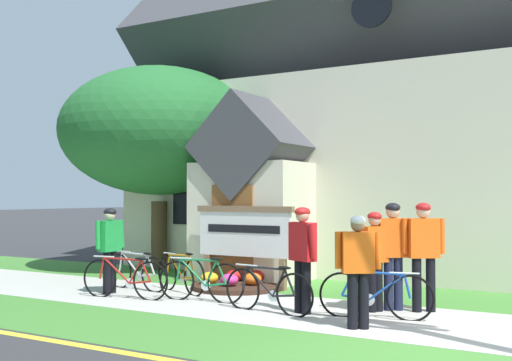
# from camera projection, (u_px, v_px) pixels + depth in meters

# --- Properties ---
(ground) EXTENTS (140.00, 140.00, 0.00)m
(ground) POSITION_uv_depth(u_px,v_px,m) (486.00, 304.00, 10.63)
(ground) COLOR #333335
(sidewalk_slab) EXTENTS (32.00, 2.66, 0.01)m
(sidewalk_slab) POSITION_uv_depth(u_px,v_px,m) (298.00, 311.00, 9.98)
(sidewalk_slab) COLOR #B7B5AD
(sidewalk_slab) RESTS_ON ground
(grass_verge) EXTENTS (32.00, 1.95, 0.01)m
(grass_verge) POSITION_uv_depth(u_px,v_px,m) (220.00, 339.00, 7.98)
(grass_verge) COLOR #427F33
(grass_verge) RESTS_ON ground
(church_lawn) EXTENTS (24.00, 2.29, 0.01)m
(church_lawn) POSITION_uv_depth(u_px,v_px,m) (354.00, 291.00, 12.12)
(church_lawn) COLOR #427F33
(church_lawn) RESTS_ON ground
(curb_paint_stripe) EXTENTS (28.00, 0.16, 0.01)m
(curb_paint_stripe) POSITION_uv_depth(u_px,v_px,m) (165.00, 360.00, 7.00)
(curb_paint_stripe) COLOR yellow
(curb_paint_stripe) RESTS_ON ground
(church_building) EXTENTS (14.56, 10.40, 12.29)m
(church_building) POSITION_uv_depth(u_px,v_px,m) (438.00, 97.00, 16.48)
(church_building) COLOR beige
(church_building) RESTS_ON ground
(church_sign) EXTENTS (2.28, 0.16, 1.66)m
(church_sign) POSITION_uv_depth(u_px,v_px,m) (244.00, 233.00, 12.60)
(church_sign) COLOR #7F6047
(church_sign) RESTS_ON ground
(flower_bed) EXTENTS (1.87, 1.87, 0.34)m
(flower_bed) POSITION_uv_depth(u_px,v_px,m) (237.00, 284.00, 12.38)
(flower_bed) COLOR #382319
(flower_bed) RESTS_ON ground
(bicycle_yellow) EXTENTS (1.72, 0.27, 0.79)m
(bicycle_yellow) POSITION_uv_depth(u_px,v_px,m) (268.00, 290.00, 9.79)
(bicycle_yellow) COLOR black
(bicycle_yellow) RESTS_ON ground
(bicycle_red) EXTENTS (1.70, 0.41, 0.78)m
(bicycle_red) POSITION_uv_depth(u_px,v_px,m) (375.00, 295.00, 9.33)
(bicycle_red) COLOR black
(bicycle_red) RESTS_ON ground
(bicycle_white) EXTENTS (1.69, 0.24, 0.81)m
(bicycle_white) POSITION_uv_depth(u_px,v_px,m) (201.00, 281.00, 10.85)
(bicycle_white) COLOR black
(bicycle_white) RESTS_ON ground
(bicycle_orange) EXTENTS (1.59, 0.66, 0.81)m
(bicycle_orange) POSITION_uv_depth(u_px,v_px,m) (181.00, 274.00, 11.85)
(bicycle_orange) COLOR black
(bicycle_orange) RESTS_ON ground
(bicycle_green) EXTENTS (1.77, 0.31, 0.78)m
(bicycle_green) POSITION_uv_depth(u_px,v_px,m) (125.00, 278.00, 11.17)
(bicycle_green) COLOR black
(bicycle_green) RESTS_ON ground
(bicycle_silver) EXTENTS (1.71, 0.22, 0.78)m
(bicycle_silver) POSITION_uv_depth(u_px,v_px,m) (137.00, 271.00, 12.20)
(bicycle_silver) COLOR black
(bicycle_silver) RESTS_ON ground
(cyclist_in_red_jersey) EXTENTS (0.58, 0.46, 1.69)m
(cyclist_in_red_jersey) POSITION_uv_depth(u_px,v_px,m) (303.00, 251.00, 9.76)
(cyclist_in_red_jersey) COLOR black
(cyclist_in_red_jersey) RESTS_ON ground
(cyclist_in_white_jersey) EXTENTS (0.61, 0.45, 1.76)m
(cyclist_in_white_jersey) POSITION_uv_depth(u_px,v_px,m) (423.00, 247.00, 9.89)
(cyclist_in_white_jersey) COLOR black
(cyclist_in_white_jersey) RESTS_ON ground
(cyclist_in_yellow_jersey) EXTENTS (0.59, 0.41, 1.59)m
(cyclist_in_yellow_jersey) POSITION_uv_depth(u_px,v_px,m) (358.00, 263.00, 8.62)
(cyclist_in_yellow_jersey) COLOR black
(cyclist_in_yellow_jersey) RESTS_ON ground
(cyclist_in_blue_jersey) EXTENTS (0.60, 0.50, 1.75)m
(cyclist_in_blue_jersey) POSITION_uv_depth(u_px,v_px,m) (393.00, 247.00, 10.01)
(cyclist_in_blue_jersey) COLOR #191E38
(cyclist_in_blue_jersey) RESTS_ON ground
(cyclist_in_green_jersey) EXTENTS (0.44, 0.62, 1.61)m
(cyclist_in_green_jersey) POSITION_uv_depth(u_px,v_px,m) (375.00, 254.00, 9.91)
(cyclist_in_green_jersey) COLOR black
(cyclist_in_green_jersey) RESTS_ON ground
(cyclist_in_orange_jersey) EXTENTS (0.26, 0.68, 1.63)m
(cyclist_in_orange_jersey) POSITION_uv_depth(u_px,v_px,m) (110.00, 244.00, 11.75)
(cyclist_in_orange_jersey) COLOR black
(cyclist_in_orange_jersey) RESTS_ON ground
(yard_deciduous_tree) EXTENTS (5.04, 5.04, 5.15)m
(yard_deciduous_tree) POSITION_uv_depth(u_px,v_px,m) (159.00, 132.00, 15.76)
(yard_deciduous_tree) COLOR #4C3823
(yard_deciduous_tree) RESTS_ON ground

